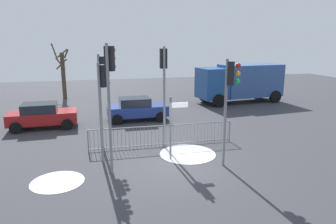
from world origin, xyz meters
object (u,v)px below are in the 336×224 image
Objects in this scene: traffic_light_mid_left at (164,74)px; car_red_far at (42,115)px; traffic_light_foreground_left at (110,80)px; traffic_light_rear_left at (102,80)px; direction_sign_post at (172,125)px; delivery_truck at (240,81)px; bare_tree_left at (63,73)px; traffic_light_mid_right at (103,90)px; traffic_light_foreground_right at (230,89)px; car_blue_trailing at (137,108)px.

car_red_far is at bearing 143.03° from traffic_light_mid_left.
traffic_light_rear_left is at bearing 127.22° from traffic_light_foreground_left.
traffic_light_foreground_left is 3.35m from direction_sign_post.
delivery_truck is 1.52× the size of bare_tree_left.
traffic_light_foreground_right is at bearing 40.45° from traffic_light_mid_right.
traffic_light_foreground_left is at bearing -79.89° from bare_tree_left.
direction_sign_post is (2.79, -0.53, -1.52)m from traffic_light_mid_right.
traffic_light_foreground_left is at bearing -18.38° from traffic_light_mid_right.
traffic_light_foreground_left is 8.60m from car_red_far.
direction_sign_post is (2.72, -2.32, -1.70)m from traffic_light_rear_left.
traffic_light_rear_left is 14.37m from delivery_truck.
traffic_light_rear_left is at bearing -53.08° from car_red_far.
traffic_light_foreground_left is 1.80× the size of direction_sign_post.
traffic_light_rear_left reaches higher than car_blue_trailing.
traffic_light_rear_left is at bearing 30.94° from delivery_truck.
bare_tree_left reaches higher than traffic_light_mid_right.
delivery_truck is (8.66, 9.20, -1.74)m from traffic_light_mid_left.
bare_tree_left reaches higher than traffic_light_foreground_right.
traffic_light_mid_right is 0.57× the size of delivery_truck.
bare_tree_left is (-3.00, 16.84, -1.32)m from traffic_light_foreground_left.
traffic_light_mid_left reaches higher than direction_sign_post.
car_red_far is at bearing -175.31° from car_blue_trailing.
traffic_light_foreground_left reaches higher than traffic_light_mid_left.
traffic_light_foreground_left is 3.56m from traffic_light_mid_left.
traffic_light_foreground_right is 1.59× the size of direction_sign_post.
direction_sign_post is at bearing 45.40° from delivery_truck.
traffic_light_foreground_left is 4.59m from traffic_light_foreground_right.
bare_tree_left reaches higher than traffic_light_mid_left.
traffic_light_foreground_left is 1.38m from traffic_light_mid_right.
direction_sign_post is at bearing 49.93° from traffic_light_foreground_left.
direction_sign_post is 13.96m from delivery_truck.
traffic_light_foreground_left is 17.15m from bare_tree_left.
car_red_far is at bearing -161.15° from traffic_light_rear_left.
traffic_light_mid_left reaches higher than delivery_truck.
traffic_light_rear_left is 3.95m from direction_sign_post.
car_blue_trailing is (2.23, 4.73, -2.47)m from traffic_light_rear_left.
traffic_light_foreground_right is (4.78, -1.77, 0.12)m from traffic_light_mid_right.
traffic_light_foreground_left is 1.03× the size of bare_tree_left.
traffic_light_mid_right reaches higher than direction_sign_post.
traffic_light_mid_left reaches higher than traffic_light_foreground_right.
traffic_light_rear_left is at bearing 169.08° from traffic_light_mid_left.
traffic_light_foreground_right is 0.90× the size of bare_tree_left.
traffic_light_mid_right is at bearing -79.95° from bare_tree_left.
traffic_light_mid_right is 15.85m from bare_tree_left.
traffic_light_foreground_left is 1.03× the size of traffic_light_mid_left.
traffic_light_mid_left is (2.83, 1.19, 0.43)m from traffic_light_mid_right.
traffic_light_foreground_right is 8.98m from car_blue_trailing.
traffic_light_rear_left is 0.92× the size of bare_tree_left.
traffic_light_mid_right reaches higher than delivery_truck.
car_red_far and car_blue_trailing have the same top height.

